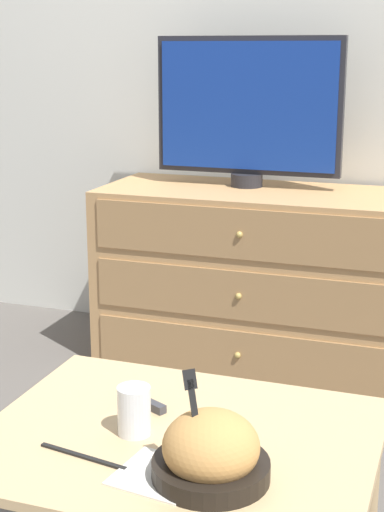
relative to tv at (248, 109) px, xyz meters
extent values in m
plane|color=#56514C|center=(-0.02, 0.22, -1.00)|extent=(12.00, 12.00, 0.00)
cube|color=silver|center=(-0.02, 0.24, 0.30)|extent=(12.00, 0.05, 2.60)
cube|color=tan|center=(0.07, -0.07, -0.65)|extent=(1.24, 0.52, 0.70)
cube|color=#A1794C|center=(0.07, -0.34, -0.89)|extent=(1.14, 0.01, 0.19)
sphere|color=tan|center=(0.07, -0.34, -0.89)|extent=(0.02, 0.02, 0.02)
cube|color=#A1794C|center=(0.07, -0.34, -0.65)|extent=(1.14, 0.01, 0.19)
sphere|color=tan|center=(0.07, -0.34, -0.65)|extent=(0.02, 0.02, 0.02)
cube|color=#A1794C|center=(0.07, -0.34, -0.42)|extent=(1.14, 0.01, 0.19)
sphere|color=tan|center=(0.07, -0.34, -0.42)|extent=(0.02, 0.02, 0.02)
cylinder|color=#232328|center=(0.00, 0.00, -0.28)|extent=(0.13, 0.13, 0.05)
cube|color=#232328|center=(0.00, 0.00, 0.01)|extent=(0.74, 0.04, 0.53)
cube|color=navy|center=(0.00, -0.02, 0.01)|extent=(0.70, 0.01, 0.49)
cube|color=tan|center=(0.31, -1.65, -0.54)|extent=(0.79, 0.63, 0.02)
cylinder|color=tan|center=(-0.05, -1.37, -0.78)|extent=(0.04, 0.04, 0.46)
cylinder|color=tan|center=(0.67, -1.37, -0.78)|extent=(0.04, 0.04, 0.46)
cylinder|color=black|center=(0.43, -1.78, -0.51)|extent=(0.22, 0.22, 0.04)
ellipsoid|color=tan|center=(0.43, -1.78, -0.46)|extent=(0.18, 0.18, 0.13)
cube|color=black|center=(0.41, -1.80, -0.42)|extent=(0.06, 0.06, 0.16)
cube|color=black|center=(0.38, -1.77, -0.34)|extent=(0.03, 0.03, 0.03)
cylinder|color=white|center=(0.23, -1.67, -0.50)|extent=(0.06, 0.06, 0.06)
cylinder|color=white|center=(0.23, -1.67, -0.48)|extent=(0.07, 0.07, 0.10)
cube|color=silver|center=(0.33, -1.80, -0.53)|extent=(0.17, 0.17, 0.00)
cube|color=black|center=(0.17, -1.79, -0.52)|extent=(0.20, 0.04, 0.01)
cube|color=#38383D|center=(0.19, -1.54, -0.52)|extent=(0.13, 0.08, 0.02)
camera|label=1|loc=(0.82, -2.99, 0.23)|focal=55.00mm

